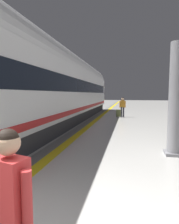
% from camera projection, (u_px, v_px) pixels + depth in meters
% --- Properties ---
extents(safety_line_strip, '(0.36, 80.00, 0.01)m').
position_uv_depth(safety_line_strip, '(89.00, 125.00, 11.97)').
color(safety_line_strip, yellow).
rests_on(safety_line_strip, ground).
extents(tactile_edge_band, '(0.60, 80.00, 0.01)m').
position_uv_depth(tactile_edge_band, '(84.00, 125.00, 12.04)').
color(tactile_edge_band, slate).
rests_on(tactile_edge_band, ground).
extents(high_speed_train, '(2.94, 27.83, 4.97)m').
position_uv_depth(high_speed_train, '(54.00, 86.00, 11.57)').
color(high_speed_train, '#38383D').
rests_on(high_speed_train, ground).
extents(traveller_foreground, '(0.56, 0.32, 1.69)m').
position_uv_depth(traveller_foreground, '(9.00, 207.00, 1.69)').
color(traveller_foreground, black).
rests_on(traveller_foreground, ground).
extents(passenger_near, '(0.53, 0.22, 1.71)m').
position_uv_depth(passenger_near, '(123.00, 106.00, 16.27)').
color(passenger_near, '#383842').
rests_on(passenger_near, ground).
extents(suitcase_near, '(0.39, 0.25, 0.66)m').
position_uv_depth(suitcase_near, '(118.00, 113.00, 16.13)').
color(suitcase_near, '#596038').
rests_on(suitcase_near, ground).
extents(platform_pillar, '(0.56, 0.56, 3.60)m').
position_uv_depth(platform_pillar, '(176.00, 102.00, 6.03)').
color(platform_pillar, gray).
rests_on(platform_pillar, ground).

